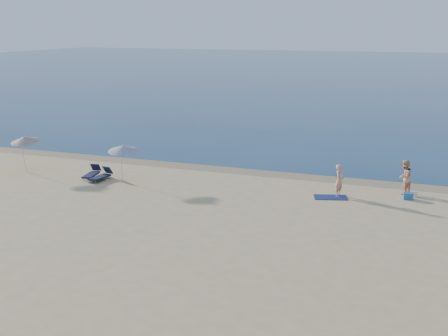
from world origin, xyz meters
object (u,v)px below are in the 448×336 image
Objects in this scene: blue_cooler at (408,196)px; umbrella_near at (123,148)px; person_right at (405,177)px; person_left at (339,181)px.

umbrella_near is at bearing 178.34° from blue_cooler.
blue_cooler is at bearing -9.84° from umbrella_near.
person_right is 3.86× the size of blue_cooler.
umbrella_near reaches higher than blue_cooler.
umbrella_near reaches higher than person_left.
person_left is 3.37m from blue_cooler.
person_left is 11.43m from umbrella_near.
person_right is at bearing -6.31° from umbrella_near.
person_left is at bearing -11.09° from umbrella_near.
person_right is 1.15m from blue_cooler.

